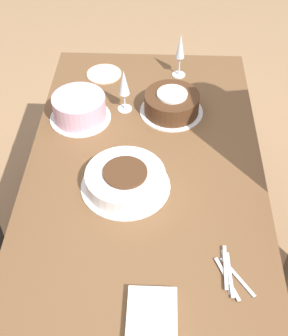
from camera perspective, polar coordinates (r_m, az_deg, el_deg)
name	(u,v)px	position (r m, az deg, el deg)	size (l,w,h in m)	color
ground_plane	(144,280)	(2.46, 0.00, -13.44)	(12.00, 12.00, 0.00)	#A87F56
dining_table	(144,193)	(1.92, 0.00, -3.10)	(1.80, 0.96, 0.76)	brown
cake_center_white	(125,180)	(1.79, -2.28, -1.44)	(0.35, 0.35, 0.08)	white
cake_front_chocolate	(172,103)	(2.13, 3.40, 7.86)	(0.29, 0.29, 0.11)	white
cake_back_decorated	(79,108)	(2.10, -7.88, 7.24)	(0.27, 0.27, 0.12)	white
wine_glass_near	(180,49)	(2.32, 4.45, 14.28)	(0.07, 0.07, 0.23)	silver
wine_glass_far	(124,85)	(2.09, -2.46, 10.13)	(0.07, 0.07, 0.21)	silver
dessert_plate_right	(104,74)	(2.40, -4.89, 11.36)	(0.18, 0.18, 0.01)	beige
fork_pile	(229,274)	(1.60, 10.36, -12.56)	(0.21, 0.13, 0.01)	silver
napkin_stack	(152,316)	(1.49, 0.97, -17.64)	(0.19, 0.15, 0.03)	silver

